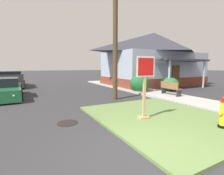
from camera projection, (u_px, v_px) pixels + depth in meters
name	position (u px, v px, depth m)	size (l,w,h in m)	color
ground_plane	(152.00, 155.00, 3.61)	(160.00, 160.00, 0.00)	#333335
grass_corner_patch	(161.00, 117.00, 6.23)	(4.65, 5.57, 0.08)	#668447
sidewalk_strip	(147.00, 92.00, 12.24)	(2.20, 19.92, 0.12)	#B2AFA8
fire_hydrant	(224.00, 113.00, 4.98)	(0.38, 0.34, 0.99)	black
stop_sign	(145.00, 89.00, 5.77)	(0.70, 0.33, 2.22)	tan
manhole_cover	(67.00, 123.00, 5.66)	(0.70, 0.70, 0.02)	black
parked_sedan_green	(4.00, 90.00, 10.01)	(1.99, 4.52, 1.25)	#1E6038
pickup_truck_charcoal	(11.00, 81.00, 15.48)	(2.35, 5.38, 1.48)	#38383D
street_bench	(170.00, 88.00, 10.48)	(0.49, 1.48, 0.85)	brown
utility_pole	(115.00, 14.00, 9.13)	(1.32, 0.28, 9.37)	#4C3823
corner_house	(154.00, 58.00, 17.32)	(10.28, 7.57, 5.43)	brown
shrub_near_porch	(169.00, 84.00, 13.06)	(1.47, 1.47, 1.09)	#2C6833
shrub_by_curb	(139.00, 83.00, 12.37)	(1.45, 1.45, 1.36)	#236132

